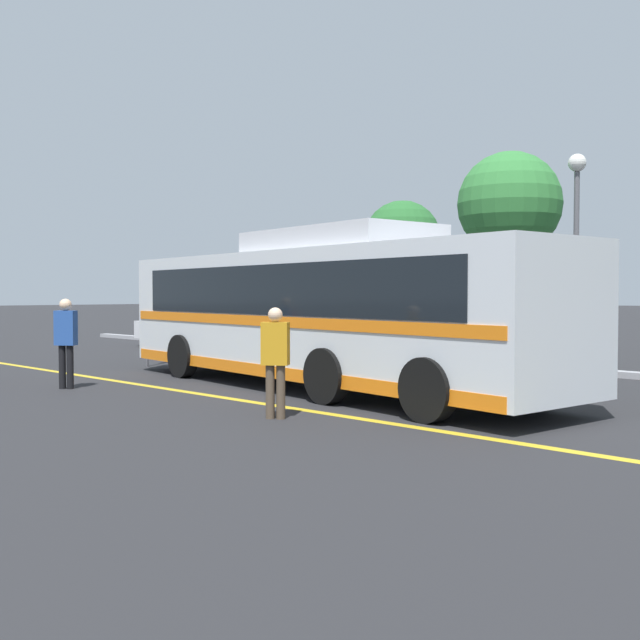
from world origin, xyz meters
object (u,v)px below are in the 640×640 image
(parked_car_0, at_px, (185,328))
(pedestrian_0, at_px, (66,337))
(tree_0, at_px, (509,205))
(tree_2, at_px, (402,240))
(bus_stop_sign, at_px, (147,303))
(transit_bus, at_px, (321,310))
(parked_car_1, at_px, (293,332))
(pedestrian_1, at_px, (275,355))
(street_lamp, at_px, (577,218))

(parked_car_0, relative_size, pedestrian_0, 2.17)
(tree_0, bearing_deg, pedestrian_0, -106.28)
(tree_0, height_order, tree_2, tree_0)
(bus_stop_sign, bearing_deg, parked_car_0, 53.72)
(transit_bus, height_order, tree_2, tree_2)
(parked_car_0, distance_m, tree_2, 8.64)
(parked_car_1, relative_size, pedestrian_1, 2.41)
(parked_car_1, bearing_deg, pedestrian_1, -139.45)
(transit_bus, relative_size, bus_stop_sign, 4.48)
(transit_bus, distance_m, parked_car_0, 12.75)
(pedestrian_0, bearing_deg, street_lamp, -152.88)
(parked_car_0, bearing_deg, tree_2, 139.64)
(bus_stop_sign, bearing_deg, pedestrian_1, -103.13)
(pedestrian_1, relative_size, tree_0, 0.29)
(tree_2, bearing_deg, bus_stop_sign, -89.61)
(transit_bus, bearing_deg, pedestrian_0, 141.36)
(parked_car_1, distance_m, pedestrian_1, 11.91)
(transit_bus, distance_m, tree_0, 8.55)
(pedestrian_0, bearing_deg, transit_bus, -171.95)
(pedestrian_1, xyz_separation_m, bus_stop_sign, (-8.64, 3.24, 0.70))
(pedestrian_1, height_order, tree_2, tree_2)
(parked_car_0, bearing_deg, street_lamp, 98.83)
(parked_car_1, height_order, pedestrian_1, pedestrian_1)
(tree_0, bearing_deg, pedestrian_1, -77.90)
(transit_bus, bearing_deg, bus_stop_sign, 96.30)
(street_lamp, relative_size, tree_0, 0.93)
(transit_bus, height_order, street_lamp, street_lamp)
(pedestrian_0, bearing_deg, pedestrian_1, 149.16)
(pedestrian_0, xyz_separation_m, pedestrian_1, (5.80, 0.51, -0.07))
(tree_2, bearing_deg, pedestrian_0, -78.90)
(street_lamp, bearing_deg, bus_stop_sign, -139.12)
(transit_bus, height_order, parked_car_0, transit_bus)
(transit_bus, distance_m, pedestrian_0, 5.25)
(transit_bus, bearing_deg, street_lamp, -6.82)
(street_lamp, bearing_deg, tree_2, 156.41)
(bus_stop_sign, distance_m, street_lamp, 11.47)
(parked_car_1, distance_m, bus_stop_sign, 5.28)
(parked_car_0, xyz_separation_m, bus_stop_sign, (5.09, -4.87, 0.97))
(parked_car_1, xyz_separation_m, tree_0, (6.02, 2.72, 3.73))
(pedestrian_0, bearing_deg, parked_car_0, -83.25)
(pedestrian_0, height_order, pedestrian_1, pedestrian_0)
(transit_bus, xyz_separation_m, bus_stop_sign, (-6.60, 0.13, 0.08))
(pedestrian_0, distance_m, street_lamp, 12.80)
(street_lamp, distance_m, tree_0, 2.39)
(pedestrian_1, xyz_separation_m, tree_2, (-8.72, 14.35, 2.97))
(pedestrian_1, distance_m, bus_stop_sign, 9.26)
(parked_car_0, relative_size, street_lamp, 0.72)
(transit_bus, distance_m, parked_car_1, 8.35)
(pedestrian_1, relative_size, street_lamp, 0.31)
(transit_bus, height_order, parked_car_1, transit_bus)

